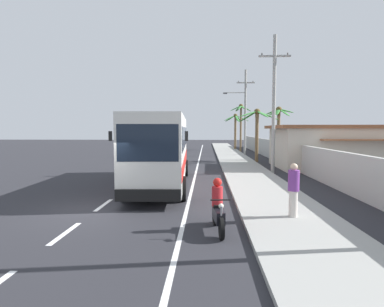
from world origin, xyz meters
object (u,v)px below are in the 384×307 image
at_px(palm_nearest, 257,124).
at_px(palm_second, 235,124).
at_px(motorcycle_beside_bus, 218,210).
at_px(utility_pole_far, 245,111).
at_px(palm_fourth, 279,121).
at_px(utility_pole_mid, 274,102).
at_px(roadside_building, 370,147).
at_px(palm_third, 241,116).
at_px(pedestrian_near_kerb, 294,189).
at_px(coach_bus_foreground, 162,147).

bearing_deg(palm_nearest, palm_second, 91.16).
xyz_separation_m(motorcycle_beside_bus, utility_pole_far, (3.89, 27.14, 4.43)).
distance_m(utility_pole_far, palm_fourth, 6.30).
bearing_deg(utility_pole_mid, palm_nearest, 89.90).
distance_m(utility_pole_far, roadside_building, 14.32).
xyz_separation_m(motorcycle_beside_bus, palm_nearest, (4.20, 20.10, 2.86)).
distance_m(utility_pole_mid, roadside_building, 9.17).
relative_size(palm_third, palm_fourth, 1.22).
height_order(pedestrian_near_kerb, palm_nearest, palm_nearest).
height_order(coach_bus_foreground, palm_second, palm_second).
relative_size(coach_bus_foreground, utility_pole_mid, 1.22).
bearing_deg(palm_second, palm_fourth, -80.82).
distance_m(motorcycle_beside_bus, utility_pole_mid, 14.11).
height_order(utility_pole_mid, utility_pole_far, utility_pole_far).
distance_m(coach_bus_foreground, roadside_building, 17.03).
bearing_deg(palm_second, coach_bus_foreground, -102.31).
bearing_deg(roadside_building, palm_fourth, 135.85).
bearing_deg(palm_second, utility_pole_far, -89.71).
height_order(motorcycle_beside_bus, utility_pole_mid, utility_pole_mid).
relative_size(motorcycle_beside_bus, utility_pole_mid, 0.21).
relative_size(pedestrian_near_kerb, palm_nearest, 0.36).
relative_size(utility_pole_far, palm_third, 1.53).
bearing_deg(utility_pole_far, palm_third, 87.85).
relative_size(utility_pole_far, palm_second, 1.82).
bearing_deg(utility_pole_far, roadside_building, -53.37).
xyz_separation_m(utility_pole_far, palm_nearest, (0.30, -7.04, -1.57)).
bearing_deg(utility_pole_far, palm_fourth, -65.37).
distance_m(utility_pole_far, palm_nearest, 7.22).
relative_size(pedestrian_near_kerb, palm_second, 0.33).
xyz_separation_m(palm_second, roadside_building, (8.35, -21.78, -2.03)).
bearing_deg(roadside_building, palm_second, 110.98).
height_order(coach_bus_foreground, roadside_building, coach_bus_foreground).
bearing_deg(palm_third, palm_nearest, -89.58).
xyz_separation_m(utility_pole_far, roadside_building, (8.30, -11.16, -3.41)).
bearing_deg(utility_pole_far, pedestrian_near_kerb, -93.10).
bearing_deg(coach_bus_foreground, palm_third, 74.76).
distance_m(motorcycle_beside_bus, utility_pole_far, 27.78).
xyz_separation_m(motorcycle_beside_bus, utility_pole_mid, (4.18, 12.81, 4.17)).
distance_m(motorcycle_beside_bus, palm_second, 38.08).
distance_m(utility_pole_far, palm_third, 5.64).
xyz_separation_m(utility_pole_mid, palm_third, (-0.08, 19.96, -0.14)).
bearing_deg(roadside_building, palm_nearest, 152.73).
distance_m(motorcycle_beside_bus, pedestrian_near_kerb, 2.78).
bearing_deg(palm_third, palm_second, 93.05).
distance_m(pedestrian_near_kerb, palm_nearest, 19.16).
xyz_separation_m(utility_pole_mid, palm_fourth, (2.28, 8.73, -1.07)).
xyz_separation_m(pedestrian_near_kerb, palm_nearest, (1.71, 18.93, 2.45)).
height_order(coach_bus_foreground, pedestrian_near_kerb, coach_bus_foreground).
relative_size(pedestrian_near_kerb, roadside_building, 0.12).
bearing_deg(roadside_building, utility_pole_mid, -158.41).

